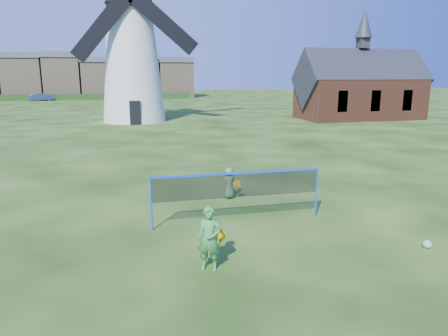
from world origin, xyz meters
TOP-DOWN VIEW (x-y plane):
  - ground at (0.00, 0.00)m, footprint 220.00×220.00m
  - windmill at (-1.88, 28.21)m, footprint 11.63×5.74m
  - chapel at (20.07, 25.72)m, footprint 12.21×5.92m
  - badminton_net at (0.41, -0.35)m, footprint 5.05×0.05m
  - player_girl at (-0.98, -3.08)m, footprint 0.73×0.52m
  - player_boy at (0.78, 2.15)m, footprint 0.68×0.53m
  - play_ball at (4.61, -3.22)m, footprint 0.22×0.22m
  - terraced_houses at (-20.50, 72.00)m, footprint 62.65×8.40m
  - hedge at (-22.00, 66.00)m, footprint 62.00×0.80m
  - car_right at (-16.59, 64.18)m, footprint 4.21×2.66m

SIDE VIEW (x-z plane):
  - ground at x=0.00m, z-range 0.00..0.00m
  - play_ball at x=4.61m, z-range 0.00..0.22m
  - hedge at x=-22.00m, z-range 0.00..1.00m
  - player_boy at x=0.78m, z-range 0.00..1.12m
  - car_right at x=-16.59m, z-range 0.00..1.31m
  - player_girl at x=-0.98m, z-range 0.00..1.47m
  - badminton_net at x=0.41m, z-range 0.36..1.91m
  - chapel at x=20.07m, z-range -2.26..8.07m
  - terraced_houses at x=-20.50m, z-range -0.24..8.12m
  - windmill at x=-1.88m, z-range -2.41..14.48m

